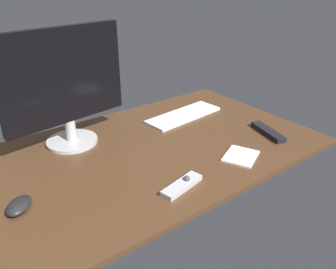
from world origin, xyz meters
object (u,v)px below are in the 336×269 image
object	(u,v)px
computer_mouse	(19,206)
tv_remote	(268,132)
monitor	(64,84)
media_remote	(182,185)
notepad	(241,156)
keyboard	(184,115)

from	to	relation	value
computer_mouse	tv_remote	xyz separation A→B (cm)	(103.01, -11.81, -0.45)
monitor	media_remote	xyz separation A→B (cm)	(16.71, -53.19, -24.56)
monitor	media_remote	world-z (taller)	monitor
media_remote	tv_remote	xyz separation A→B (cm)	(55.98, 8.87, 0.11)
monitor	tv_remote	world-z (taller)	monitor
computer_mouse	notepad	world-z (taller)	computer_mouse
monitor	tv_remote	xyz separation A→B (cm)	(72.69, -44.33, -24.45)
keyboard	tv_remote	size ratio (longest dim) A/B	2.06
monitor	media_remote	bearing A→B (deg)	-80.20
monitor	tv_remote	bearing A→B (deg)	-39.01
keyboard	notepad	bearing A→B (deg)	-105.44
media_remote	tv_remote	distance (cm)	56.68
media_remote	notepad	bearing A→B (deg)	-8.36
monitor	media_remote	size ratio (longest dim) A/B	2.95
media_remote	keyboard	bearing A→B (deg)	37.97
monitor	media_remote	distance (cm)	60.92
keyboard	monitor	bearing A→B (deg)	167.66
keyboard	tv_remote	bearing A→B (deg)	-71.33
tv_remote	notepad	world-z (taller)	tv_remote
computer_mouse	media_remote	distance (cm)	51.38
monitor	keyboard	size ratio (longest dim) A/B	1.28
computer_mouse	media_remote	bearing A→B (deg)	-72.67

